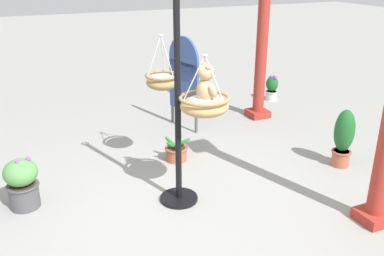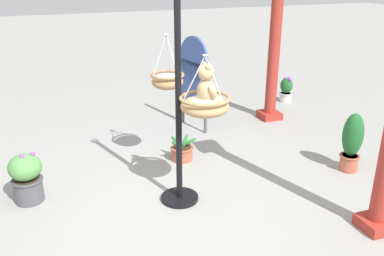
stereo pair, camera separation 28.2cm
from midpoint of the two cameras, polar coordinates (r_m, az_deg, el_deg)
The scene contains 11 objects.
ground_plane at distance 4.86m, azimuth 0.60°, elevation -10.68°, with size 40.00×40.00×0.00m, color gray.
display_pole_central at distance 4.65m, azimuth -0.11°, elevation -1.89°, with size 0.44×0.44×2.41m.
hanging_basket_with_teddy at distance 4.44m, azimuth 3.59°, elevation 3.17°, with size 0.55×0.55×0.66m.
teddy_bear at distance 4.39m, azimuth 3.92°, elevation 5.65°, with size 0.31×0.28×0.45m.
hanging_basket_left_high at distance 5.31m, azimuth -1.86°, elevation 6.53°, with size 0.43×0.43×0.69m.
greenhouse_pillar_right at distance 7.30m, azimuth 12.28°, elevation 10.29°, with size 0.37×0.37×2.52m.
potted_plant_flowering_red at distance 5.87m, azimuth 0.00°, elevation -3.20°, with size 0.39×0.40×0.34m.
potted_plant_tall_leafy at distance 5.90m, azimuth 22.33°, elevation -1.81°, with size 0.27×0.27×0.81m.
potted_plant_bushy_green at distance 5.12m, azimuth -20.24°, elevation -6.32°, with size 0.37×0.37×0.62m.
potted_plant_small_succulent at distance 8.53m, azimuth 13.70°, elevation 5.16°, with size 0.26×0.26×0.52m.
display_sign_board at distance 6.80m, azimuth 1.46°, elevation 7.22°, with size 0.71×0.23×1.53m.
Camera 2 is at (3.89, -1.31, 2.61)m, focal length 38.98 mm.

